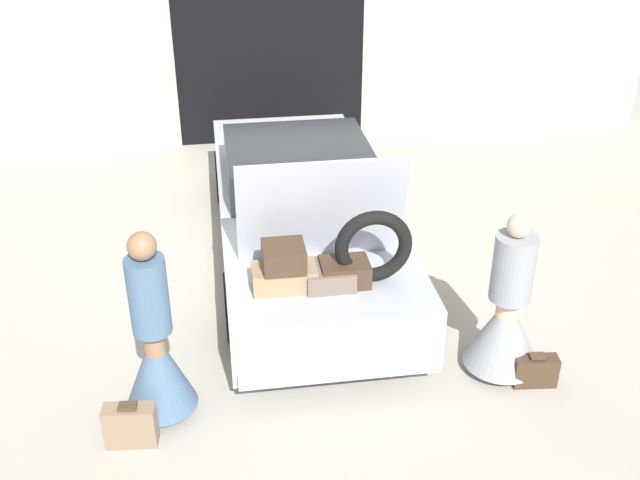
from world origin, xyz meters
The scene contains 7 objects.
ground_plane centered at (0.00, 0.00, 0.00)m, with size 40.00×40.00×0.00m, color #ADA89E.
garage_wall_back centered at (0.00, 3.67, 1.39)m, with size 12.00×0.14×2.80m.
car centered at (0.00, -0.02, 0.57)m, with size 1.84×5.06×1.79m.
person_left centered at (-1.49, -2.46, 0.61)m, with size 0.59×0.59×1.69m.
person_right centered at (1.49, -2.33, 0.55)m, with size 0.67×0.67×1.55m.
suitcase_beside_left_person centered at (-1.72, -2.80, 0.18)m, with size 0.42×0.20×0.39m.
suitcase_beside_right_person centered at (1.71, -2.59, 0.14)m, with size 0.39×0.19×0.31m.
Camera 1 is at (-0.91, -7.40, 4.28)m, focal length 42.00 mm.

